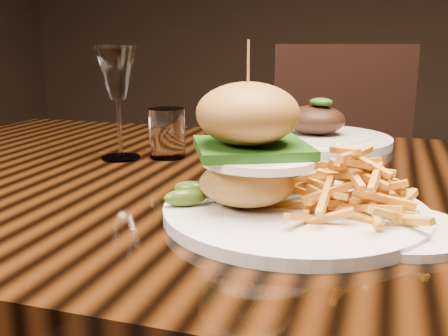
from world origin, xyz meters
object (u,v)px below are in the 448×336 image
(wine_glass, at_px, (117,76))
(chair_far, at_px, (345,176))
(far_dish, at_px, (315,136))
(burger_plate, at_px, (290,173))
(dining_table, at_px, (288,229))

(wine_glass, relative_size, chair_far, 0.22)
(far_dish, bearing_deg, wine_glass, -143.27)
(far_dish, bearing_deg, chair_far, 87.54)
(burger_plate, bearing_deg, chair_far, 77.03)
(wine_glass, bearing_deg, burger_plate, -32.65)
(chair_far, bearing_deg, burger_plate, -103.36)
(dining_table, xyz_separation_m, wine_glass, (-0.33, 0.07, 0.23))
(dining_table, height_order, burger_plate, burger_plate)
(far_dish, bearing_deg, dining_table, -88.95)
(far_dish, xyz_separation_m, chair_far, (0.02, 0.58, -0.23))
(burger_plate, height_order, chair_far, burger_plate)
(wine_glass, height_order, chair_far, wine_glass)
(burger_plate, xyz_separation_m, chair_far, (-0.01, 1.05, -0.27))
(wine_glass, distance_m, chair_far, 0.96)
(chair_far, bearing_deg, wine_glass, -127.10)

